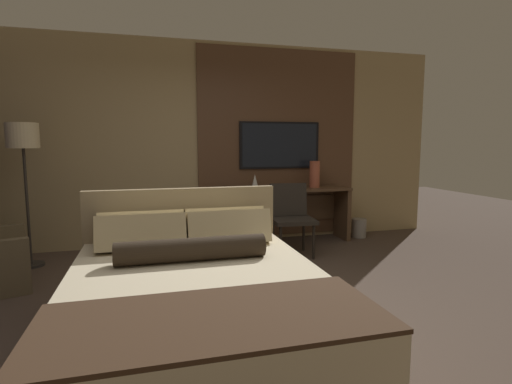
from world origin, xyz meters
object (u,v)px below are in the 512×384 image
object	(u,v)px
desk_chair	(291,212)
book	(233,188)
vase_short	(255,181)
bed	(196,302)
waste_bin	(359,228)
tv	(280,145)
vase_tall	(315,174)
desk	(284,205)
floor_lamp	(23,147)

from	to	relation	value
desk_chair	book	distance (m)	0.93
vase_short	desk_chair	bearing A→B (deg)	-66.35
desk_chair	vase_short	bearing A→B (deg)	117.78
bed	waste_bin	distance (m)	3.84
book	waste_bin	xyz separation A→B (m)	(1.93, -0.06, -0.65)
tv	vase_tall	xyz separation A→B (m)	(0.46, -0.23, -0.41)
desk_chair	desk	bearing A→B (deg)	83.04
desk_chair	book	bearing A→B (deg)	137.97
desk	book	bearing A→B (deg)	179.20
desk_chair	waste_bin	world-z (taller)	desk_chair
floor_lamp	book	world-z (taller)	floor_lamp
tv	vase_tall	bearing A→B (deg)	-26.22
vase_tall	vase_short	world-z (taller)	vase_tall
desk_chair	waste_bin	xyz separation A→B (m)	(1.31, 0.58, -0.40)
bed	vase_tall	bearing A→B (deg)	52.92
bed	vase_short	size ratio (longest dim) A/B	10.81
vase_short	vase_tall	bearing A→B (deg)	-4.27
desk_chair	waste_bin	bearing A→B (deg)	28.15
floor_lamp	waste_bin	size ratio (longest dim) A/B	5.84
vase_tall	bed	bearing A→B (deg)	-127.08
bed	vase_short	xyz separation A→B (m)	(1.15, 2.75, 0.55)
bed	desk_chair	world-z (taller)	bed
book	waste_bin	size ratio (longest dim) A/B	0.84
desk	waste_bin	xyz separation A→B (m)	(1.19, -0.05, -0.39)
desk	floor_lamp	size ratio (longest dim) A/B	1.15
desk	desk_chair	world-z (taller)	desk_chair
desk	book	xyz separation A→B (m)	(-0.74, 0.01, 0.26)
desk	waste_bin	bearing A→B (deg)	-2.45
vase_tall	waste_bin	world-z (taller)	vase_tall
bed	vase_short	distance (m)	3.03
waste_bin	floor_lamp	bearing A→B (deg)	-176.06
vase_tall	waste_bin	size ratio (longest dim) A/B	1.36
desk_chair	tv	bearing A→B (deg)	85.61
vase_tall	book	size ratio (longest dim) A/B	1.62
floor_lamp	waste_bin	distance (m)	4.56
vase_short	book	size ratio (longest dim) A/B	0.87
bed	floor_lamp	bearing A→B (deg)	124.54
floor_lamp	vase_short	size ratio (longest dim) A/B	8.04
floor_lamp	book	size ratio (longest dim) A/B	6.99
vase_tall	book	world-z (taller)	vase_tall
waste_bin	book	bearing A→B (deg)	178.19
bed	waste_bin	xyz separation A→B (m)	(2.76, 2.66, -0.19)
desk_chair	vase_tall	world-z (taller)	vase_tall
vase_tall	waste_bin	bearing A→B (deg)	-1.62
bed	waste_bin	bearing A→B (deg)	44.02
bed	tv	size ratio (longest dim) A/B	1.84
bed	floor_lamp	world-z (taller)	floor_lamp
vase_tall	desk_chair	bearing A→B (deg)	-133.91
vase_tall	vase_short	distance (m)	0.88
vase_short	book	xyz separation A→B (m)	(-0.33, -0.03, -0.09)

